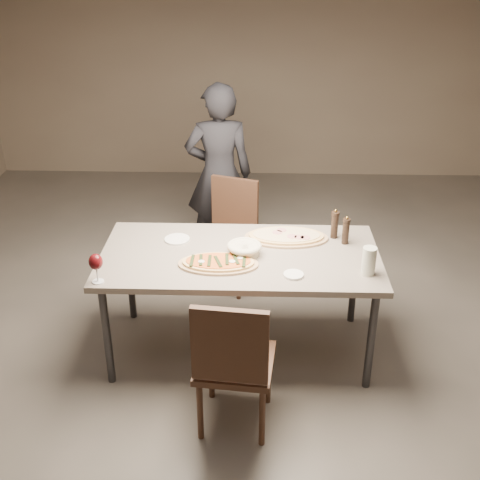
{
  "coord_description": "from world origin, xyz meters",
  "views": [
    {
      "loc": [
        0.11,
        -3.42,
        2.58
      ],
      "look_at": [
        0.0,
        0.0,
        0.85
      ],
      "focal_mm": 45.0,
      "sensor_mm": 36.0,
      "label": 1
    }
  ],
  "objects_px": {
    "chair_near": "(233,360)",
    "diner": "(219,175)",
    "bread_basket": "(244,248)",
    "dining_table": "(240,262)",
    "zucchini_pizza": "(218,263)",
    "pepper_mill_left": "(346,231)",
    "carafe": "(369,261)",
    "ham_pizza": "(286,237)",
    "chair_far": "(230,227)"
  },
  "relations": [
    {
      "from": "chair_near",
      "to": "diner",
      "type": "bearing_deg",
      "value": 101.7
    },
    {
      "from": "bread_basket",
      "to": "dining_table",
      "type": "bearing_deg",
      "value": 152.06
    },
    {
      "from": "zucchini_pizza",
      "to": "chair_near",
      "type": "xyz_separation_m",
      "value": [
        0.12,
        -0.62,
        -0.26
      ]
    },
    {
      "from": "pepper_mill_left",
      "to": "carafe",
      "type": "bearing_deg",
      "value": -77.58
    },
    {
      "from": "pepper_mill_left",
      "to": "diner",
      "type": "xyz_separation_m",
      "value": [
        -0.92,
        1.19,
        -0.06
      ]
    },
    {
      "from": "dining_table",
      "to": "ham_pizza",
      "type": "distance_m",
      "value": 0.39
    },
    {
      "from": "pepper_mill_left",
      "to": "chair_near",
      "type": "relative_size",
      "value": 0.22
    },
    {
      "from": "bread_basket",
      "to": "chair_far",
      "type": "bearing_deg",
      "value": 98.1
    },
    {
      "from": "chair_near",
      "to": "zucchini_pizza",
      "type": "bearing_deg",
      "value": 106.72
    },
    {
      "from": "ham_pizza",
      "to": "bread_basket",
      "type": "xyz_separation_m",
      "value": [
        -0.28,
        -0.24,
        0.03
      ]
    },
    {
      "from": "bread_basket",
      "to": "chair_near",
      "type": "relative_size",
      "value": 0.25
    },
    {
      "from": "ham_pizza",
      "to": "chair_near",
      "type": "xyz_separation_m",
      "value": [
        -0.32,
        -1.01,
        -0.26
      ]
    },
    {
      "from": "pepper_mill_left",
      "to": "carafe",
      "type": "height_order",
      "value": "pepper_mill_left"
    },
    {
      "from": "bread_basket",
      "to": "chair_near",
      "type": "distance_m",
      "value": 0.82
    },
    {
      "from": "ham_pizza",
      "to": "chair_far",
      "type": "height_order",
      "value": "chair_far"
    },
    {
      "from": "dining_table",
      "to": "chair_near",
      "type": "height_order",
      "value": "chair_near"
    },
    {
      "from": "chair_near",
      "to": "dining_table",
      "type": "bearing_deg",
      "value": 95.14
    },
    {
      "from": "diner",
      "to": "pepper_mill_left",
      "type": "bearing_deg",
      "value": 121.27
    },
    {
      "from": "pepper_mill_left",
      "to": "zucchini_pizza",
      "type": "bearing_deg",
      "value": -158.5
    },
    {
      "from": "dining_table",
      "to": "bread_basket",
      "type": "relative_size",
      "value": 8.06
    },
    {
      "from": "zucchini_pizza",
      "to": "bread_basket",
      "type": "height_order",
      "value": "bread_basket"
    },
    {
      "from": "carafe",
      "to": "diner",
      "type": "height_order",
      "value": "diner"
    },
    {
      "from": "bread_basket",
      "to": "chair_near",
      "type": "bearing_deg",
      "value": -93.16
    },
    {
      "from": "dining_table",
      "to": "carafe",
      "type": "bearing_deg",
      "value": -16.43
    },
    {
      "from": "ham_pizza",
      "to": "diner",
      "type": "distance_m",
      "value": 1.25
    },
    {
      "from": "bread_basket",
      "to": "diner",
      "type": "relative_size",
      "value": 0.14
    },
    {
      "from": "diner",
      "to": "ham_pizza",
      "type": "bearing_deg",
      "value": 108.71
    },
    {
      "from": "carafe",
      "to": "zucchini_pizza",
      "type": "bearing_deg",
      "value": 175.24
    },
    {
      "from": "zucchini_pizza",
      "to": "chair_far",
      "type": "xyz_separation_m",
      "value": [
        0.02,
        1.1,
        -0.28
      ]
    },
    {
      "from": "bread_basket",
      "to": "ham_pizza",
      "type": "bearing_deg",
      "value": 41.04
    },
    {
      "from": "zucchini_pizza",
      "to": "chair_far",
      "type": "height_order",
      "value": "chair_far"
    },
    {
      "from": "chair_far",
      "to": "chair_near",
      "type": "bearing_deg",
      "value": 112.35
    },
    {
      "from": "chair_near",
      "to": "chair_far",
      "type": "distance_m",
      "value": 1.72
    },
    {
      "from": "ham_pizza",
      "to": "chair_near",
      "type": "relative_size",
      "value": 0.62
    },
    {
      "from": "dining_table",
      "to": "zucchini_pizza",
      "type": "bearing_deg",
      "value": -130.01
    },
    {
      "from": "zucchini_pizza",
      "to": "pepper_mill_left",
      "type": "xyz_separation_m",
      "value": [
        0.82,
        0.32,
        0.08
      ]
    },
    {
      "from": "bread_basket",
      "to": "pepper_mill_left",
      "type": "relative_size",
      "value": 1.13
    },
    {
      "from": "pepper_mill_left",
      "to": "chair_far",
      "type": "relative_size",
      "value": 0.23
    },
    {
      "from": "ham_pizza",
      "to": "pepper_mill_left",
      "type": "height_order",
      "value": "pepper_mill_left"
    },
    {
      "from": "ham_pizza",
      "to": "carafe",
      "type": "xyz_separation_m",
      "value": [
        0.48,
        -0.46,
        0.07
      ]
    },
    {
      "from": "ham_pizza",
      "to": "carafe",
      "type": "distance_m",
      "value": 0.66
    },
    {
      "from": "chair_far",
      "to": "pepper_mill_left",
      "type": "bearing_deg",
      "value": 155.39
    },
    {
      "from": "zucchini_pizza",
      "to": "diner",
      "type": "bearing_deg",
      "value": 102.33
    },
    {
      "from": "dining_table",
      "to": "zucchini_pizza",
      "type": "relative_size",
      "value": 3.59
    },
    {
      "from": "zucchini_pizza",
      "to": "diner",
      "type": "height_order",
      "value": "diner"
    },
    {
      "from": "ham_pizza",
      "to": "diner",
      "type": "bearing_deg",
      "value": 90.57
    },
    {
      "from": "pepper_mill_left",
      "to": "carafe",
      "type": "relative_size",
      "value": 1.12
    },
    {
      "from": "carafe",
      "to": "chair_far",
      "type": "height_order",
      "value": "carafe"
    },
    {
      "from": "pepper_mill_left",
      "to": "chair_far",
      "type": "bearing_deg",
      "value": 136.16
    },
    {
      "from": "pepper_mill_left",
      "to": "diner",
      "type": "relative_size",
      "value": 0.13
    }
  ]
}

